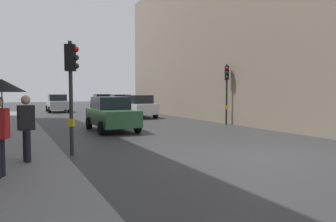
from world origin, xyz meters
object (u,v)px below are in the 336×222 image
car_silver_hatchback (58,103)px  car_blue_van (120,103)px  car_dark_suv (102,102)px  car_white_compact (138,106)px  traffic_light_near_right (71,77)px  pedestrian_with_umbrella (1,100)px  car_green_estate (112,114)px  pedestrian_in_dark_coat (26,126)px  traffic_light_mid_street (227,83)px

car_silver_hatchback → car_blue_van: size_ratio=0.98×
car_dark_suv → car_white_compact: 12.62m
traffic_light_near_right → car_dark_suv: traffic_light_near_right is taller
car_dark_suv → car_white_compact: same height
pedestrian_with_umbrella → car_silver_hatchback: bearing=80.2°
car_green_estate → car_dark_suv: same height
car_green_estate → car_white_compact: bearing=59.6°
car_dark_suv → car_green_estate: bearing=-103.3°
pedestrian_with_umbrella → pedestrian_in_dark_coat: 1.72m
traffic_light_near_right → car_blue_van: (7.88, 19.57, -1.62)m
car_dark_suv → pedestrian_with_umbrella: bearing=-108.8°
traffic_light_mid_street → car_dark_suv: (-2.50, 20.17, -1.68)m
car_blue_van → pedestrian_with_umbrella: bearing=-113.8°
car_dark_suv → car_white_compact: bearing=-91.8°
car_blue_van → traffic_light_mid_street: bearing=-80.7°
pedestrian_in_dark_coat → car_white_compact: bearing=58.6°
pedestrian_with_umbrella → pedestrian_in_dark_coat: bearing=69.5°
traffic_light_mid_street → car_white_compact: size_ratio=0.88×
pedestrian_with_umbrella → traffic_light_near_right: bearing=53.9°
car_silver_hatchback → car_blue_van: 6.38m
car_silver_hatchback → car_dark_suv: bearing=27.3°
car_white_compact → car_blue_van: (0.58, 6.51, 0.00)m
traffic_light_mid_street → car_silver_hatchback: traffic_light_mid_street is taller
car_green_estate → pedestrian_in_dark_coat: size_ratio=2.38×
traffic_light_mid_street → car_silver_hatchback: bearing=113.7°
car_white_compact → pedestrian_with_umbrella: (-9.23, -15.72, 0.96)m
car_blue_van → pedestrian_in_dark_coat: size_ratio=2.44×
pedestrian_with_umbrella → car_green_estate: bearing=59.6°
car_blue_van → car_dark_suv: bearing=91.8°
traffic_light_near_right → pedestrian_with_umbrella: size_ratio=1.69×
traffic_light_near_right → car_blue_van: bearing=68.1°
traffic_light_mid_street → traffic_light_near_right: traffic_light_mid_street is taller
car_green_estate → pedestrian_with_umbrella: pedestrian_with_umbrella is taller
car_dark_suv → car_blue_van: bearing=-88.2°
car_silver_hatchback → pedestrian_with_umbrella: size_ratio=1.98×
traffic_light_near_right → car_silver_hatchback: bearing=83.8°
car_silver_hatchback → car_blue_van: bearing=-32.6°
traffic_light_mid_street → pedestrian_with_umbrella: size_ratio=1.73×
car_green_estate → traffic_light_near_right: bearing=-117.5°
traffic_light_mid_street → car_dark_suv: bearing=97.1°
traffic_light_mid_street → pedestrian_in_dark_coat: traffic_light_mid_street is taller
traffic_light_near_right → pedestrian_in_dark_coat: size_ratio=2.04×
traffic_light_near_right → car_white_compact: traffic_light_near_right is taller
car_silver_hatchback → pedestrian_with_umbrella: bearing=-99.8°
traffic_light_near_right → car_blue_van: 21.16m
car_silver_hatchback → car_dark_suv: size_ratio=0.99×
traffic_light_near_right → car_blue_van: traffic_light_near_right is taller
traffic_light_near_right → car_white_compact: 15.05m
car_green_estate → traffic_light_mid_street: bearing=-1.4°
traffic_light_near_right → pedestrian_in_dark_coat: 2.28m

